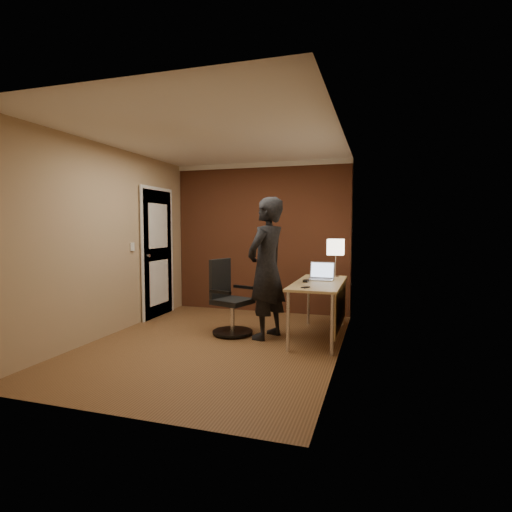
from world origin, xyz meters
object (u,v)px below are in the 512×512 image
at_px(desk, 325,292).
at_px(mouse, 306,281).
at_px(person, 267,268).
at_px(desk_lamp, 336,248).
at_px(phone, 306,287).
at_px(office_chair, 229,302).
at_px(laptop, 321,275).

relative_size(desk, mouse, 15.00).
relative_size(mouse, person, 0.06).
bearing_deg(mouse, person, -162.20).
distance_m(desk_lamp, person, 1.11).
xyz_separation_m(mouse, phone, (0.08, -0.46, -0.01)).
bearing_deg(phone, mouse, 121.33).
bearing_deg(office_chair, person, -2.08).
height_order(mouse, person, person).
bearing_deg(office_chair, desk, 8.27).
distance_m(desk, person, 0.81).
height_order(mouse, phone, mouse).
relative_size(desk_lamp, mouse, 5.35).
relative_size(desk, person, 0.83).
distance_m(desk_lamp, mouse, 0.80).
bearing_deg(office_chair, laptop, 19.09).
bearing_deg(desk, office_chair, -171.73).
distance_m(desk_lamp, laptop, 0.50).
bearing_deg(mouse, desk_lamp, 67.73).
bearing_deg(phone, laptop, 105.88).
bearing_deg(person, desk, 123.50).
xyz_separation_m(mouse, office_chair, (-1.02, -0.10, -0.31)).
distance_m(laptop, phone, 0.77).
bearing_deg(person, office_chair, -74.20).
xyz_separation_m(desk, phone, (-0.15, -0.54, 0.13)).
xyz_separation_m(desk_lamp, office_chair, (-1.32, -0.72, -0.71)).
xyz_separation_m(laptop, mouse, (-0.16, -0.31, -0.05)).
bearing_deg(laptop, office_chair, -160.91).
bearing_deg(desk, phone, -105.62).
distance_m(mouse, phone, 0.47).
bearing_deg(desk, person, -164.39).
height_order(desk_lamp, phone, desk_lamp).
height_order(laptop, office_chair, office_chair).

